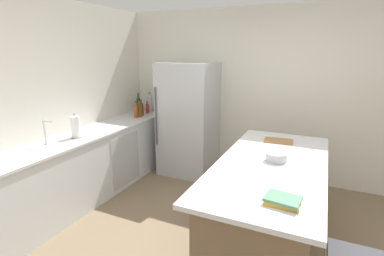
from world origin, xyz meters
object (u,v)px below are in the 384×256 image
at_px(refrigerator, 188,119).
at_px(cutting_board, 278,141).
at_px(kitchen_island, 268,205).
at_px(paper_towel_roll, 76,127).
at_px(sink_faucet, 46,132).
at_px(whiskey_bottle, 140,110).
at_px(cookbook_stack, 283,200).
at_px(vinegar_bottle, 136,111).
at_px(mixing_bowl, 276,157).
at_px(syrup_bottle, 142,109).
at_px(wine_bottle, 139,105).
at_px(soda_bottle, 150,104).
at_px(hot_sauce_bottle, 147,108).

xyz_separation_m(refrigerator, cutting_board, (1.51, -0.70, 0.04)).
xyz_separation_m(kitchen_island, paper_towel_roll, (-2.37, -0.13, 0.57)).
height_order(sink_faucet, whiskey_bottle, sink_faucet).
distance_m(kitchen_island, cookbook_stack, 0.91).
distance_m(paper_towel_roll, whiskey_bottle, 1.32).
distance_m(vinegar_bottle, mixing_bowl, 2.58).
relative_size(refrigerator, whiskey_bottle, 6.44).
distance_m(vinegar_bottle, cookbook_stack, 3.14).
distance_m(syrup_bottle, whiskey_bottle, 0.11).
bearing_deg(paper_towel_roll, whiskey_bottle, 88.21).
height_order(kitchen_island, refrigerator, refrigerator).
bearing_deg(kitchen_island, cookbook_stack, -74.83).
xyz_separation_m(syrup_bottle, cutting_board, (2.32, -0.58, -0.08)).
xyz_separation_m(sink_faucet, whiskey_bottle, (0.13, 1.67, -0.05)).
distance_m(sink_faucet, whiskey_bottle, 1.67).
height_order(paper_towel_roll, wine_bottle, wine_bottle).
bearing_deg(soda_bottle, refrigerator, -10.49).
bearing_deg(paper_towel_roll, syrup_bottle, 89.77).
xyz_separation_m(sink_faucet, mixing_bowl, (2.50, 0.54, -0.10)).
distance_m(hot_sauce_bottle, mixing_bowl, 2.79).
bearing_deg(vinegar_bottle, cookbook_stack, -35.79).
bearing_deg(kitchen_island, soda_bottle, 146.77).
bearing_deg(cutting_board, refrigerator, 155.14).
distance_m(kitchen_island, sink_faucet, 2.58).
relative_size(hot_sauce_bottle, whiskey_bottle, 0.76).
height_order(sink_faucet, vinegar_bottle, sink_faucet).
relative_size(kitchen_island, paper_towel_roll, 6.91).
bearing_deg(mixing_bowl, kitchen_island, -116.08).
relative_size(sink_faucet, wine_bottle, 0.85).
xyz_separation_m(refrigerator, cookbook_stack, (1.76, -2.15, 0.06)).
bearing_deg(wine_bottle, refrigerator, 1.30).
relative_size(kitchen_island, refrigerator, 1.21).
xyz_separation_m(refrigerator, vinegar_bottle, (-0.79, -0.32, 0.13)).
xyz_separation_m(refrigerator, mixing_bowl, (1.58, -1.35, 0.07)).
distance_m(kitchen_island, refrigerator, 2.14).
bearing_deg(cutting_board, hot_sauce_bottle, 161.94).
xyz_separation_m(paper_towel_roll, mixing_bowl, (2.40, 0.19, -0.07)).
height_order(mixing_bowl, cutting_board, mixing_bowl).
relative_size(hot_sauce_bottle, wine_bottle, 0.60).
relative_size(whiskey_bottle, vinegar_bottle, 1.01).
relative_size(soda_bottle, mixing_bowl, 1.69).
xyz_separation_m(sink_faucet, hot_sauce_bottle, (0.09, 1.95, -0.07)).
bearing_deg(wine_bottle, cutting_board, -15.47).
distance_m(paper_towel_roll, mixing_bowl, 2.41).
bearing_deg(paper_towel_roll, mixing_bowl, 4.54).
bearing_deg(soda_bottle, sink_faucet, -92.29).
bearing_deg(vinegar_bottle, mixing_bowl, -23.40).
xyz_separation_m(soda_bottle, cookbook_stack, (2.59, -2.31, -0.10)).
xyz_separation_m(kitchen_island, syrup_bottle, (-2.37, 1.29, 0.55)).
height_order(hot_sauce_bottle, vinegar_bottle, vinegar_bottle).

